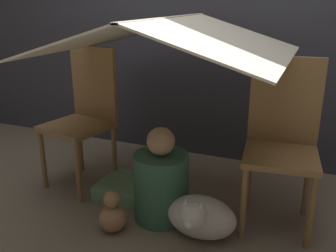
# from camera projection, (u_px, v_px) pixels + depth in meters

# --- Properties ---
(ground_plane) EXTENTS (8.80, 8.80, 0.00)m
(ground_plane) POSITION_uv_depth(u_px,v_px,m) (164.00, 208.00, 2.50)
(ground_plane) COLOR gray
(wall_back) EXTENTS (7.00, 0.05, 2.50)m
(wall_back) POSITION_uv_depth(u_px,v_px,m) (212.00, 9.00, 2.97)
(wall_back) COLOR #3D3D47
(wall_back) RESTS_ON ground_plane
(chair_left) EXTENTS (0.49, 0.49, 1.01)m
(chair_left) POSITION_uv_depth(u_px,v_px,m) (85.00, 112.00, 2.71)
(chair_left) COLOR olive
(chair_left) RESTS_ON ground_plane
(chair_right) EXTENTS (0.46, 0.46, 1.01)m
(chair_right) POSITION_uv_depth(u_px,v_px,m) (282.00, 137.00, 2.21)
(chair_right) COLOR olive
(chair_right) RESTS_ON ground_plane
(sheet_canopy) EXTENTS (1.41, 1.25, 0.22)m
(sheet_canopy) POSITION_uv_depth(u_px,v_px,m) (168.00, 36.00, 2.21)
(sheet_canopy) COLOR silver
(person_front) EXTENTS (0.34, 0.34, 0.60)m
(person_front) POSITION_uv_depth(u_px,v_px,m) (161.00, 183.00, 2.32)
(person_front) COLOR #38664C
(person_front) RESTS_ON ground_plane
(dog) EXTENTS (0.41, 0.38, 0.32)m
(dog) POSITION_uv_depth(u_px,v_px,m) (200.00, 217.00, 2.15)
(dog) COLOR silver
(dog) RESTS_ON ground_plane
(floor_cushion) EXTENTS (0.44, 0.35, 0.10)m
(floor_cushion) POSITION_uv_depth(u_px,v_px,m) (131.00, 189.00, 2.65)
(floor_cushion) COLOR #7FB27F
(floor_cushion) RESTS_ON ground_plane
(plush_toy) EXTENTS (0.16, 0.16, 0.26)m
(plush_toy) POSITION_uv_depth(u_px,v_px,m) (112.00, 215.00, 2.22)
(plush_toy) COLOR tan
(plush_toy) RESTS_ON ground_plane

